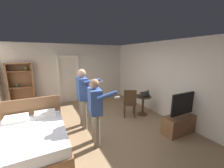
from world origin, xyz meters
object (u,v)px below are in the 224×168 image
object	(u,v)px
person_blue_shirt	(95,107)
suitcase_dark	(44,107)
bookshelf	(21,85)
laptop	(143,95)
bottle_on_table	(148,93)
tv_flatscreen	(183,121)
wooden_chair	(130,102)
side_table	(143,102)
bed	(32,140)
person_striped_shirt	(83,94)

from	to	relation	value
person_blue_shirt	suitcase_dark	xyz separation A→B (m)	(-1.11, 2.72, -0.74)
bookshelf	laptop	xyz separation A→B (m)	(3.85, -2.52, -0.25)
bottle_on_table	tv_flatscreen	bearing A→B (deg)	-83.93
wooden_chair	suitcase_dark	bearing A→B (deg)	145.23
bottle_on_table	wooden_chair	xyz separation A→B (m)	(-0.68, 0.13, -0.26)
bottle_on_table	laptop	bearing A→B (deg)	167.70
side_table	laptop	bearing A→B (deg)	-123.83
tv_flatscreen	suitcase_dark	bearing A→B (deg)	136.53
bed	bottle_on_table	bearing A→B (deg)	6.33
person_blue_shirt	person_striped_shirt	world-z (taller)	person_striped_shirt
bed	laptop	size ratio (longest dim) A/B	5.74
person_blue_shirt	suitcase_dark	world-z (taller)	person_blue_shirt
wooden_chair	bed	bearing A→B (deg)	-169.75
bed	tv_flatscreen	size ratio (longest dim) A/B	1.52
bed	bottle_on_table	distance (m)	3.66
tv_flatscreen	suitcase_dark	size ratio (longest dim) A/B	1.98
wooden_chair	side_table	bearing A→B (deg)	-5.36
bookshelf	person_blue_shirt	distance (m)	3.75
bookshelf	suitcase_dark	world-z (taller)	bookshelf
side_table	person_blue_shirt	bearing A→B (deg)	-158.69
bottle_on_table	suitcase_dark	bearing A→B (deg)	149.33
bookshelf	suitcase_dark	size ratio (longest dim) A/B	2.92
wooden_chair	laptop	bearing A→B (deg)	-10.46
side_table	suitcase_dark	distance (m)	3.73
bed	laptop	distance (m)	3.50
bookshelf	tv_flatscreen	size ratio (longest dim) A/B	1.47
bed	person_striped_shirt	world-z (taller)	person_striped_shirt
side_table	laptop	world-z (taller)	laptop
wooden_chair	person_blue_shirt	world-z (taller)	person_blue_shirt
laptop	person_striped_shirt	world-z (taller)	person_striped_shirt
bed	suitcase_dark	size ratio (longest dim) A/B	3.00
bookshelf	person_blue_shirt	bearing A→B (deg)	-61.36
person_striped_shirt	person_blue_shirt	bearing A→B (deg)	-87.29
bookshelf	laptop	world-z (taller)	bookshelf
bottle_on_table	person_blue_shirt	size ratio (longest dim) A/B	0.15
bookshelf	person_blue_shirt	xyz separation A→B (m)	(1.80, -3.29, -0.06)
side_table	wooden_chair	bearing A→B (deg)	174.64
tv_flatscreen	bottle_on_table	bearing A→B (deg)	96.07
wooden_chair	person_blue_shirt	xyz separation A→B (m)	(-1.55, -0.86, 0.39)
bed	person_blue_shirt	world-z (taller)	person_blue_shirt
tv_flatscreen	bottle_on_table	world-z (taller)	tv_flatscreen
side_table	laptop	size ratio (longest dim) A/B	2.11
person_striped_shirt	suitcase_dark	size ratio (longest dim) A/B	2.76
bookshelf	bottle_on_table	bearing A→B (deg)	-32.41
tv_flatscreen	wooden_chair	distance (m)	1.68
tv_flatscreen	bottle_on_table	size ratio (longest dim) A/B	5.31
tv_flatscreen	side_table	world-z (taller)	tv_flatscreen
bed	suitcase_dark	distance (m)	2.40
laptop	bottle_on_table	xyz separation A→B (m)	(0.17, -0.04, 0.05)
laptop	wooden_chair	xyz separation A→B (m)	(-0.51, 0.09, -0.21)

